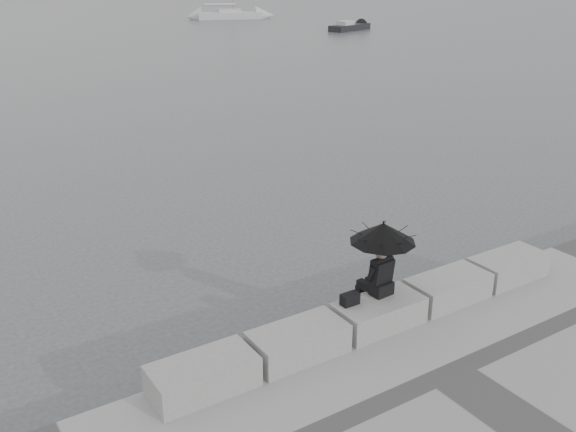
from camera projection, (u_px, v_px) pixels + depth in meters
ground at (361, 338)px, 11.87m from camera, size 360.00×360.00×0.00m
stone_block_far_left at (203, 376)px, 9.53m from camera, size 1.60×0.80×0.50m
stone_block_left at (298, 342)px, 10.39m from camera, size 1.60×0.80×0.50m
stone_block_centre at (379, 313)px, 11.24m from camera, size 1.60×0.80×0.50m
stone_block_right at (448, 289)px, 12.10m from camera, size 1.60×0.80×0.50m
stone_block_far_right at (508, 267)px, 12.95m from camera, size 1.60×0.80×0.50m
seated_person at (383, 242)px, 11.03m from camera, size 1.16×1.16×1.39m
bag at (350, 299)px, 11.00m from camera, size 0.32×0.18×0.20m
sailboat_right at (230, 15)px, 79.77m from camera, size 8.24×4.83×12.90m
small_motorboat at (350, 27)px, 66.23m from camera, size 5.68×3.22×1.10m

